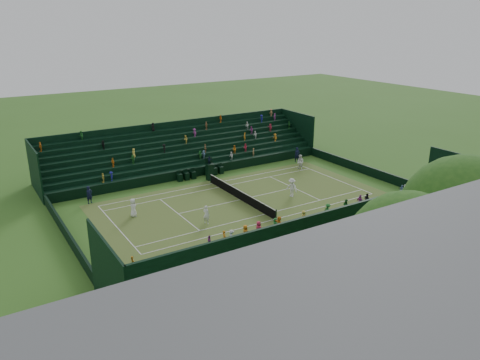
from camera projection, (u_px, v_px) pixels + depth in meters
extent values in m
plane|color=#376520|center=(240.00, 200.00, 44.31)|extent=(160.00, 160.00, 0.00)
cube|color=#3C7125|center=(240.00, 200.00, 44.31)|extent=(12.97, 26.77, 0.01)
cube|color=black|center=(361.00, 168.00, 52.08)|extent=(17.17, 0.20, 1.00)
cube|color=black|center=(66.00, 233.00, 36.21)|extent=(17.17, 0.20, 1.00)
cube|color=black|center=(296.00, 227.00, 37.33)|extent=(0.20, 31.77, 1.00)
cube|color=black|center=(199.00, 172.00, 50.96)|extent=(0.20, 31.77, 1.00)
cube|color=black|center=(300.00, 229.00, 36.93)|extent=(0.80, 32.00, 1.00)
cube|color=black|center=(307.00, 230.00, 36.21)|extent=(0.80, 32.00, 1.45)
cube|color=black|center=(313.00, 231.00, 35.50)|extent=(0.80, 32.00, 1.90)
cube|color=black|center=(321.00, 233.00, 34.78)|extent=(0.80, 32.00, 2.35)
cube|color=black|center=(328.00, 234.00, 34.07)|extent=(0.80, 32.00, 2.80)
cube|color=black|center=(336.00, 235.00, 33.35)|extent=(0.80, 32.00, 3.25)
cube|color=black|center=(344.00, 236.00, 32.64)|extent=(0.80, 32.00, 3.70)
cube|color=black|center=(353.00, 238.00, 31.92)|extent=(0.80, 32.00, 4.15)
cube|color=black|center=(358.00, 235.00, 31.40)|extent=(0.20, 32.00, 4.90)
cube|color=black|center=(197.00, 170.00, 51.37)|extent=(0.80, 32.00, 1.00)
cube|color=black|center=(194.00, 167.00, 51.94)|extent=(0.80, 32.00, 1.45)
cube|color=black|center=(190.00, 163.00, 52.51)|extent=(0.80, 32.00, 1.90)
cube|color=black|center=(187.00, 159.00, 53.08)|extent=(0.80, 32.00, 2.35)
cube|color=black|center=(184.00, 156.00, 53.65)|extent=(0.80, 32.00, 2.80)
cube|color=black|center=(181.00, 152.00, 54.21)|extent=(0.80, 32.00, 3.25)
cube|color=black|center=(178.00, 149.00, 54.78)|extent=(0.80, 32.00, 3.70)
cube|color=black|center=(175.00, 146.00, 55.35)|extent=(0.80, 32.00, 4.15)
cube|color=black|center=(173.00, 142.00, 55.63)|extent=(0.20, 32.00, 4.90)
cylinder|color=black|center=(211.00, 178.00, 48.79)|extent=(0.10, 0.10, 1.06)
cylinder|color=black|center=(276.00, 215.00, 39.49)|extent=(0.10, 0.10, 1.06)
cube|color=black|center=(240.00, 195.00, 44.16)|extent=(11.57, 0.02, 0.86)
cube|color=white|center=(240.00, 191.00, 44.01)|extent=(11.57, 0.04, 0.07)
cylinder|color=black|center=(397.00, 334.00, 22.86)|extent=(0.50, 0.50, 3.23)
sphere|color=#204E16|center=(407.00, 254.00, 21.44)|extent=(5.90, 5.90, 5.90)
cylinder|color=black|center=(449.00, 302.00, 25.17)|extent=(0.50, 0.50, 3.59)
sphere|color=#204E16|center=(463.00, 219.00, 23.59)|extent=(6.56, 6.56, 6.56)
cube|color=black|center=(210.00, 172.00, 49.59)|extent=(0.66, 0.66, 1.69)
cube|color=black|center=(210.00, 164.00, 49.30)|extent=(0.85, 0.85, 0.09)
cube|color=black|center=(208.00, 161.00, 49.46)|extent=(0.08, 0.85, 0.66)
imported|color=black|center=(210.00, 160.00, 49.14)|extent=(0.40, 0.48, 0.87)
cube|color=black|center=(180.00, 178.00, 49.33)|extent=(0.49, 0.49, 0.79)
cube|color=black|center=(179.00, 173.00, 49.37)|extent=(0.06, 0.49, 0.49)
cube|color=black|center=(187.00, 176.00, 49.73)|extent=(0.49, 0.49, 0.79)
cube|color=black|center=(185.00, 171.00, 49.77)|extent=(0.06, 0.49, 0.49)
cube|color=black|center=(193.00, 175.00, 50.13)|extent=(0.49, 0.49, 0.79)
cube|color=black|center=(192.00, 170.00, 50.17)|extent=(0.06, 0.49, 0.49)
cube|color=black|center=(208.00, 172.00, 51.03)|extent=(0.49, 0.49, 0.79)
cube|color=black|center=(207.00, 168.00, 51.07)|extent=(0.06, 0.49, 0.49)
cube|color=black|center=(215.00, 171.00, 51.43)|extent=(0.49, 0.49, 0.79)
cube|color=black|center=(213.00, 166.00, 51.47)|extent=(0.06, 0.49, 0.49)
cube|color=black|center=(221.00, 170.00, 51.83)|extent=(0.49, 0.49, 0.79)
cube|color=black|center=(220.00, 165.00, 51.87)|extent=(0.06, 0.49, 0.49)
imported|color=white|center=(133.00, 208.00, 40.33)|extent=(0.87, 0.63, 1.65)
imported|color=white|center=(206.00, 215.00, 38.89)|extent=(0.71, 0.62, 1.64)
imported|color=white|center=(300.00, 162.00, 53.04)|extent=(0.95, 0.81, 1.73)
imported|color=white|center=(292.00, 188.00, 44.87)|extent=(1.35, 1.03, 1.84)
imported|color=black|center=(297.00, 155.00, 55.89)|extent=(0.55, 0.73, 1.81)
imported|color=black|center=(89.00, 195.00, 43.24)|extent=(0.58, 0.71, 1.68)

